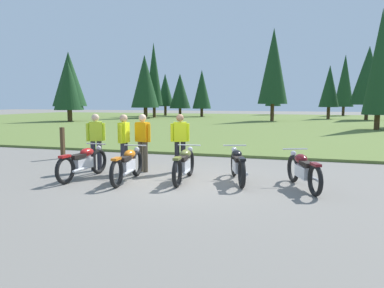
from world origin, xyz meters
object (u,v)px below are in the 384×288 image
rider_near_row_end (180,139)px  rider_with_back_turned (143,139)px  motorcycle_black (238,165)px  motorcycle_maroon (303,170)px  motorcycle_orange (128,164)px  motorcycle_red (83,162)px  trail_marker_post (63,143)px  rider_checking_bike (96,139)px  rider_in_hivis_vest (124,140)px  motorcycle_olive (184,164)px

rider_near_row_end → rider_with_back_turned: bearing=-161.0°
motorcycle_black → motorcycle_maroon: (1.60, -0.29, 0.00)m
motorcycle_orange → rider_near_row_end: bearing=63.2°
rider_with_back_turned → motorcycle_black: bearing=-9.9°
motorcycle_red → trail_marker_post: (-2.69, 2.77, 0.12)m
motorcycle_orange → trail_marker_post: bearing=145.3°
trail_marker_post → rider_checking_bike: bearing=-34.8°
motorcycle_red → rider_in_hivis_vest: 1.29m
rider_near_row_end → trail_marker_post: rider_near_row_end is taller
motorcycle_orange → rider_checking_bike: bearing=145.5°
trail_marker_post → rider_with_back_turned: bearing=-20.8°
motorcycle_black → motorcycle_olive: bearing=-166.0°
rider_with_back_turned → rider_checking_bike: (-1.40, -0.22, 0.00)m
rider_in_hivis_vest → motorcycle_red: bearing=-126.3°
motorcycle_red → rider_in_hivis_vest: size_ratio=1.26×
motorcycle_olive → rider_with_back_turned: (-1.54, 0.83, 0.51)m
rider_with_back_turned → rider_checking_bike: bearing=-170.9°
motorcycle_olive → rider_in_hivis_vest: bearing=166.5°
rider_near_row_end → motorcycle_black: bearing=-24.8°
trail_marker_post → rider_in_hivis_vest: bearing=-28.1°
motorcycle_orange → motorcycle_olive: (1.36, 0.48, 0.00)m
rider_checking_bike → motorcycle_maroon: bearing=-5.5°
motorcycle_olive → rider_checking_bike: size_ratio=1.26×
motorcycle_red → motorcycle_olive: bearing=10.5°
rider_checking_bike → rider_in_hivis_vest: (0.99, -0.14, 0.00)m
motorcycle_olive → rider_in_hivis_vest: (-1.94, 0.47, 0.51)m
motorcycle_red → rider_near_row_end: 2.75m
motorcycle_olive → trail_marker_post: (-5.34, 2.28, 0.12)m
motorcycle_olive → rider_in_hivis_vest: size_ratio=1.26×
motorcycle_maroon → rider_with_back_turned: 4.55m
motorcycle_olive → rider_checking_bike: (-2.93, 0.61, 0.51)m
motorcycle_black → rider_in_hivis_vest: rider_in_hivis_vest is taller
motorcycle_maroon → rider_in_hivis_vest: rider_in_hivis_vest is taller
rider_checking_bike → motorcycle_orange: bearing=-34.5°
motorcycle_olive → rider_with_back_turned: size_ratio=1.26×
motorcycle_black → trail_marker_post: size_ratio=1.82×
motorcycle_maroon → rider_with_back_turned: size_ratio=1.20×
motorcycle_orange → motorcycle_maroon: size_ratio=1.05×
motorcycle_olive → motorcycle_black: (1.32, 0.33, 0.00)m
motorcycle_olive → motorcycle_maroon: (2.92, 0.04, 0.00)m
rider_checking_bike → rider_in_hivis_vest: same height
motorcycle_maroon → rider_checking_bike: 5.90m
motorcycle_olive → rider_near_row_end: size_ratio=1.26×
rider_in_hivis_vest → rider_with_back_turned: bearing=41.8°
motorcycle_orange → motorcycle_black: same height
motorcycle_orange → trail_marker_post: (-3.98, 2.75, 0.12)m
motorcycle_orange → rider_checking_bike: 1.98m
motorcycle_red → motorcycle_black: size_ratio=1.04×
rider_near_row_end → trail_marker_post: 4.96m
motorcycle_black → rider_in_hivis_vest: bearing=177.6°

